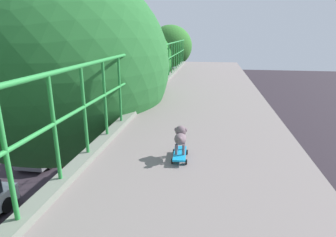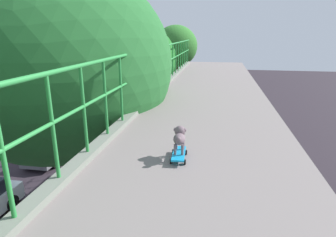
% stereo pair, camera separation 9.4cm
% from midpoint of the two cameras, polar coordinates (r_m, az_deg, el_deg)
% --- Properties ---
extents(green_railing, '(0.20, 28.93, 1.30)m').
position_cam_midpoint_polar(green_railing, '(2.88, -28.55, -13.33)').
color(green_railing, slate).
rests_on(green_railing, overpass_deck).
extents(car_black_fifth, '(1.86, 3.96, 1.35)m').
position_cam_midpoint_polar(car_black_fifth, '(15.30, -15.71, -10.47)').
color(car_black_fifth, black).
rests_on(car_black_fifth, ground).
extents(car_grey_sixth, '(1.82, 4.36, 1.41)m').
position_cam_midpoint_polar(car_grey_sixth, '(19.08, -21.95, -5.30)').
color(car_grey_sixth, slate).
rests_on(car_grey_sixth, ground).
extents(city_bus, '(2.54, 10.24, 3.21)m').
position_cam_midpoint_polar(city_bus, '(31.84, -7.79, 6.53)').
color(city_bus, red).
rests_on(city_bus, ground).
extents(roadside_tree_mid, '(5.95, 5.95, 9.30)m').
position_cam_midpoint_polar(roadside_tree_mid, '(8.02, -20.93, 10.02)').
color(roadside_tree_mid, brown).
rests_on(roadside_tree_mid, ground).
extents(roadside_tree_far, '(3.76, 3.76, 8.04)m').
position_cam_midpoint_polar(roadside_tree_far, '(13.50, -6.25, 11.22)').
color(roadside_tree_far, '#474229').
rests_on(roadside_tree_far, ground).
extents(roadside_tree_farthest, '(3.61, 3.61, 8.18)m').
position_cam_midpoint_polar(roadside_tree_farthest, '(24.35, 1.70, 14.27)').
color(roadside_tree_farthest, brown).
rests_on(roadside_tree_farthest, ground).
extents(toy_skateboard, '(0.24, 0.50, 0.09)m').
position_cam_midpoint_polar(toy_skateboard, '(3.91, 2.90, -7.22)').
color(toy_skateboard, '#138FCC').
rests_on(toy_skateboard, overpass_deck).
extents(small_dog, '(0.19, 0.39, 0.34)m').
position_cam_midpoint_polar(small_dog, '(3.89, 3.05, -3.65)').
color(small_dog, '#67545C').
rests_on(small_dog, toy_skateboard).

